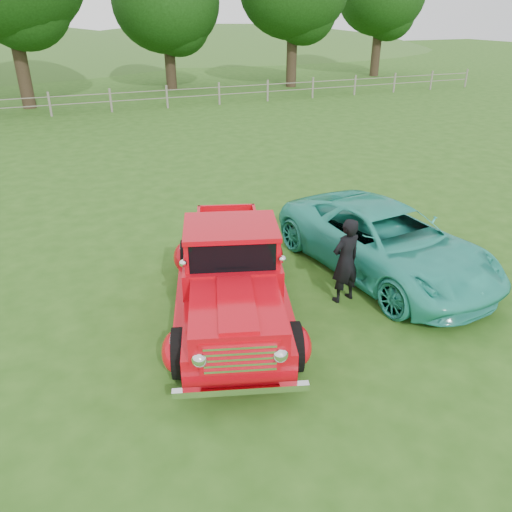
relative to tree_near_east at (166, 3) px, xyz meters
name	(u,v)px	position (x,y,z in m)	size (l,w,h in m)	color
ground	(309,342)	(-5.00, -29.00, -5.25)	(140.00, 140.00, 0.00)	#275015
distant_hills	(34,99)	(-9.08, 30.46, -9.80)	(116.00, 60.00, 18.00)	#2E5920
fence_line	(111,100)	(-5.00, -7.00, -4.64)	(48.00, 0.12, 1.20)	gray
tree_near_east	(166,3)	(0.00, 0.00, 0.00)	(6.80, 6.80, 8.33)	#302218
red_pickup	(232,276)	(-5.89, -27.78, -4.45)	(3.27, 5.28, 1.78)	black
teal_sedan	(385,241)	(-2.44, -27.41, -4.56)	(2.30, 4.98, 1.38)	teal
man	(346,261)	(-3.80, -28.06, -4.43)	(0.60, 0.39, 1.63)	black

